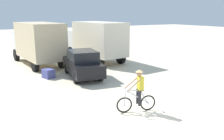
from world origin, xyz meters
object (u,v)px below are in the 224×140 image
Objects in this scene: box_truck_cream_rv at (96,39)px; cyclist_orange_shirt at (138,92)px; box_truck_tan_camper at (37,41)px; sedan_parked at (83,64)px; supply_crate at (48,74)px.

box_truck_cream_rv is 3.80× the size of cyclist_orange_shirt.
box_truck_tan_camper is at bearing 168.19° from box_truck_cream_rv.
sedan_parked is at bearing -125.50° from box_truck_cream_rv.
cyclist_orange_shirt is at bearing -83.95° from box_truck_tan_camper.
supply_crate is at bearing -145.52° from box_truck_cream_rv.
supply_crate is (-0.49, -4.57, -1.59)m from box_truck_tan_camper.
sedan_parked is (-3.21, -4.49, -0.99)m from box_truck_cream_rv.
cyclist_orange_shirt is (-0.27, -6.32, -0.04)m from sedan_parked.
box_truck_tan_camper is 9.67× the size of supply_crate.
box_truck_cream_rv is 5.61m from sedan_parked.
box_truck_tan_camper reaches higher than supply_crate.
box_truck_tan_camper is at bearing 83.88° from supply_crate.
box_truck_tan_camper is at bearing 96.05° from cyclist_orange_shirt.
box_truck_cream_rv is at bearing 72.19° from cyclist_orange_shirt.
cyclist_orange_shirt is 2.54× the size of supply_crate.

